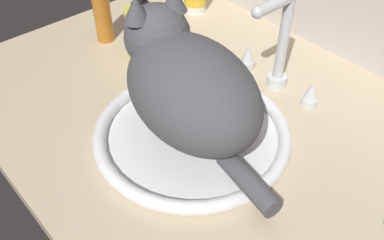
{
  "coord_description": "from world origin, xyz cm",
  "views": [
    {
      "loc": [
        38.3,
        -41.15,
        55.14
      ],
      "look_at": [
        -1.18,
        -6.3,
        7.0
      ],
      "focal_mm": 39.84,
      "sensor_mm": 36.0,
      "label": 1
    }
  ],
  "objects_px": {
    "sink_basin": "(192,133)",
    "cat": "(185,81)",
    "amber_bottle": "(100,15)",
    "faucet": "(278,53)",
    "soap_pump_bottle": "(143,32)"
  },
  "relations": [
    {
      "from": "cat",
      "to": "soap_pump_bottle",
      "type": "bearing_deg",
      "value": 160.41
    },
    {
      "from": "cat",
      "to": "soap_pump_bottle",
      "type": "distance_m",
      "value": 0.25
    },
    {
      "from": "sink_basin",
      "to": "amber_bottle",
      "type": "height_order",
      "value": "amber_bottle"
    },
    {
      "from": "sink_basin",
      "to": "cat",
      "type": "distance_m",
      "value": 0.1
    },
    {
      "from": "sink_basin",
      "to": "soap_pump_bottle",
      "type": "height_order",
      "value": "soap_pump_bottle"
    },
    {
      "from": "sink_basin",
      "to": "faucet",
      "type": "height_order",
      "value": "faucet"
    },
    {
      "from": "faucet",
      "to": "cat",
      "type": "relative_size",
      "value": 0.52
    },
    {
      "from": "faucet",
      "to": "amber_bottle",
      "type": "relative_size",
      "value": 1.48
    },
    {
      "from": "cat",
      "to": "amber_bottle",
      "type": "height_order",
      "value": "cat"
    },
    {
      "from": "sink_basin",
      "to": "soap_pump_bottle",
      "type": "bearing_deg",
      "value": 161.24
    },
    {
      "from": "sink_basin",
      "to": "faucet",
      "type": "relative_size",
      "value": 1.7
    },
    {
      "from": "faucet",
      "to": "soap_pump_bottle",
      "type": "bearing_deg",
      "value": -152.69
    },
    {
      "from": "soap_pump_bottle",
      "to": "sink_basin",
      "type": "bearing_deg",
      "value": -18.76
    },
    {
      "from": "sink_basin",
      "to": "soap_pump_bottle",
      "type": "xyz_separation_m",
      "value": [
        -0.25,
        0.09,
        0.05
      ]
    },
    {
      "from": "amber_bottle",
      "to": "cat",
      "type": "bearing_deg",
      "value": -8.94
    }
  ]
}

